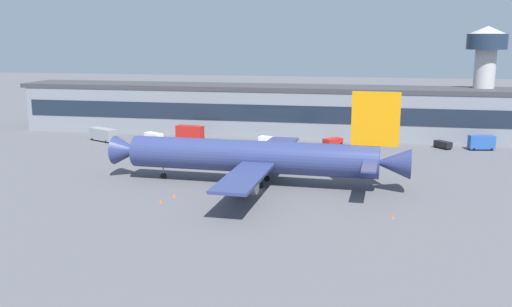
# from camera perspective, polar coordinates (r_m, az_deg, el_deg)

# --- Properties ---
(ground_plane) EXTENTS (600.00, 600.00, 0.00)m
(ground_plane) POSITION_cam_1_polar(r_m,az_deg,el_deg) (101.65, -0.24, -3.79)
(ground_plane) COLOR #56565B
(terminal_building) EXTENTS (160.54, 15.68, 13.65)m
(terminal_building) POSITION_cam_1_polar(r_m,az_deg,el_deg) (159.58, 4.22, 4.31)
(terminal_building) COLOR gray
(terminal_building) RESTS_ON ground_plane
(airliner) EXTENTS (56.22, 47.76, 17.69)m
(airliner) POSITION_cam_1_polar(r_m,az_deg,el_deg) (105.22, 0.04, -0.33)
(airliner) COLOR navy
(airliner) RESTS_ON ground_plane
(control_tower) EXTENTS (10.26, 10.26, 29.71)m
(control_tower) POSITION_cam_1_polar(r_m,az_deg,el_deg) (162.97, 21.89, 7.84)
(control_tower) COLOR #B7B7B2
(control_tower) RESTS_ON ground_plane
(follow_me_car) EXTENTS (4.28, 4.59, 1.85)m
(follow_me_car) POSITION_cam_1_polar(r_m,az_deg,el_deg) (147.34, 18.14, 0.89)
(follow_me_car) COLOR black
(follow_me_car) RESTS_ON ground_plane
(baggage_tug) EXTENTS (4.03, 2.96, 1.85)m
(baggage_tug) POSITION_cam_1_polar(r_m,az_deg,el_deg) (146.60, 1.00, 1.42)
(baggage_tug) COLOR white
(baggage_tug) RESTS_ON ground_plane
(stair_truck) EXTENTS (6.33, 3.42, 3.55)m
(stair_truck) POSITION_cam_1_polar(r_m,az_deg,el_deg) (148.49, 21.65, 1.08)
(stair_truck) COLOR #2651A5
(stair_truck) RESTS_ON ground_plane
(crew_van) EXTENTS (5.60, 4.51, 2.55)m
(crew_van) POSITION_cam_1_polar(r_m,az_deg,el_deg) (150.20, -10.20, 1.63)
(crew_van) COLOR white
(crew_van) RESTS_ON ground_plane
(pushback_tractor) EXTENTS (5.17, 5.28, 1.75)m
(pushback_tractor) POSITION_cam_1_polar(r_m,az_deg,el_deg) (145.72, 7.71, 1.24)
(pushback_tractor) COLOR red
(pushback_tractor) RESTS_ON ground_plane
(catering_truck) EXTENTS (7.56, 3.91, 4.15)m
(catering_truck) POSITION_cam_1_polar(r_m,az_deg,el_deg) (150.44, -6.67, 2.07)
(catering_truck) COLOR red
(catering_truck) RESTS_ON ground_plane
(fuel_truck) EXTENTS (8.73, 6.41, 3.35)m
(fuel_truck) POSITION_cam_1_polar(r_m,az_deg,el_deg) (155.45, -15.07, 1.90)
(fuel_truck) COLOR gray
(fuel_truck) RESTS_ON ground_plane
(traffic_cone_0) EXTENTS (0.58, 0.58, 0.72)m
(traffic_cone_0) POSITION_cam_1_polar(r_m,az_deg,el_deg) (101.33, -3.75, -3.65)
(traffic_cone_0) COLOR #F2590C
(traffic_cone_0) RESTS_ON ground_plane
(traffic_cone_1) EXTENTS (0.46, 0.46, 0.57)m
(traffic_cone_1) POSITION_cam_1_polar(r_m,az_deg,el_deg) (89.36, 13.49, -6.10)
(traffic_cone_1) COLOR #F2590C
(traffic_cone_1) RESTS_ON ground_plane
(traffic_cone_2) EXTENTS (0.48, 0.48, 0.60)m
(traffic_cone_2) POSITION_cam_1_polar(r_m,az_deg,el_deg) (95.89, -9.51, -4.71)
(traffic_cone_2) COLOR #F2590C
(traffic_cone_2) RESTS_ON ground_plane
(traffic_cone_3) EXTENTS (0.48, 0.48, 0.60)m
(traffic_cone_3) POSITION_cam_1_polar(r_m,az_deg,el_deg) (98.72, -8.20, -4.20)
(traffic_cone_3) COLOR #F2590C
(traffic_cone_3) RESTS_ON ground_plane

